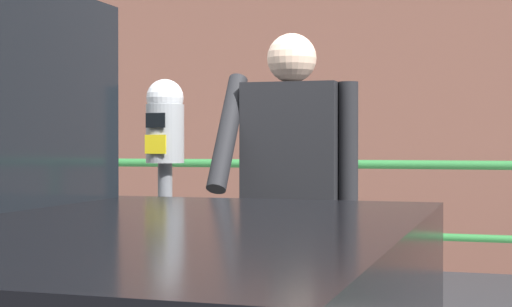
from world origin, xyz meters
TOP-DOWN VIEW (x-y plane):
  - parking_meter at (0.04, 0.34)m, footprint 0.18×0.20m
  - pedestrian_at_meter at (0.66, 0.39)m, footprint 0.62×0.46m
  - background_railing at (0.00, 2.25)m, footprint 24.06×0.06m
  - backdrop_wall at (0.00, 5.67)m, footprint 32.00×0.50m

SIDE VIEW (x-z plane):
  - background_railing at x=0.00m, z-range 0.37..1.47m
  - pedestrian_at_meter at x=0.66m, z-range 0.25..1.98m
  - parking_meter at x=0.04m, z-range 0.49..2.01m
  - backdrop_wall at x=0.00m, z-range 0.00..3.96m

